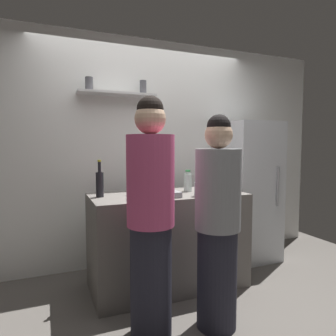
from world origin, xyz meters
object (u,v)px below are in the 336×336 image
object	(u,v)px
wine_bottle_dark_glass	(100,183)
person_pink_top	(151,219)
baking_pan	(160,194)
water_bottle_plastic	(188,182)
wine_bottle_pale_glass	(137,182)
utensil_holder	(200,189)
refrigerator	(247,190)
person_grey_hoodie	(217,225)

from	to	relation	value
wine_bottle_dark_glass	person_pink_top	xyz separation A→B (m)	(0.23, -0.75, -0.18)
baking_pan	water_bottle_plastic	xyz separation A→B (m)	(0.39, 0.21, 0.07)
wine_bottle_dark_glass	wine_bottle_pale_glass	xyz separation A→B (m)	(0.37, 0.04, -0.01)
baking_pan	utensil_holder	bearing A→B (deg)	-15.30
wine_bottle_pale_glass	water_bottle_plastic	bearing A→B (deg)	-3.75
refrigerator	utensil_holder	bearing A→B (deg)	-148.64
wine_bottle_dark_glass	person_pink_top	bearing A→B (deg)	-72.89
utensil_holder	person_grey_hoodie	world-z (taller)	person_grey_hoodie
refrigerator	person_pink_top	world-z (taller)	person_pink_top
utensil_holder	wine_bottle_pale_glass	xyz separation A→B (m)	(-0.50, 0.35, 0.05)
baking_pan	person_pink_top	world-z (taller)	person_pink_top
water_bottle_plastic	person_pink_top	distance (m)	1.01
water_bottle_plastic	refrigerator	bearing A→B (deg)	16.38
baking_pan	water_bottle_plastic	size ratio (longest dim) A/B	1.57
baking_pan	utensil_holder	xyz separation A→B (m)	(0.36, -0.10, 0.04)
refrigerator	wine_bottle_dark_glass	world-z (taller)	refrigerator
wine_bottle_dark_glass	water_bottle_plastic	world-z (taller)	wine_bottle_dark_glass
person_pink_top	person_grey_hoodie	distance (m)	0.51
wine_bottle_pale_glass	refrigerator	bearing A→B (deg)	9.41
baking_pan	person_pink_top	bearing A→B (deg)	-116.96
refrigerator	wine_bottle_pale_glass	distance (m)	1.50
refrigerator	wine_bottle_dark_glass	size ratio (longest dim) A/B	4.90
person_pink_top	person_grey_hoodie	size ratio (longest dim) A/B	1.07
utensil_holder	refrigerator	bearing A→B (deg)	31.36
water_bottle_plastic	person_grey_hoodie	xyz separation A→B (m)	(-0.16, -0.84, -0.22)
person_grey_hoodie	utensil_holder	bearing A→B (deg)	129.78
water_bottle_plastic	person_pink_top	world-z (taller)	person_pink_top
wine_bottle_pale_glass	baking_pan	bearing A→B (deg)	-61.05
wine_bottle_dark_glass	wine_bottle_pale_glass	distance (m)	0.37
utensil_holder	water_bottle_plastic	distance (m)	0.32
wine_bottle_dark_glass	wine_bottle_pale_glass	world-z (taller)	wine_bottle_dark_glass
person_pink_top	water_bottle_plastic	bearing A→B (deg)	50.32
person_pink_top	baking_pan	bearing A→B (deg)	64.60
wine_bottle_pale_glass	water_bottle_plastic	distance (m)	0.52
water_bottle_plastic	utensil_holder	bearing A→B (deg)	-94.48
wine_bottle_dark_glass	person_grey_hoodie	world-z (taller)	person_grey_hoodie
wine_bottle_pale_glass	person_pink_top	size ratio (longest dim) A/B	0.19
baking_pan	wine_bottle_pale_glass	world-z (taller)	wine_bottle_pale_glass
utensil_holder	person_pink_top	distance (m)	0.78
refrigerator	water_bottle_plastic	xyz separation A→B (m)	(-0.94, -0.28, 0.18)
baking_pan	refrigerator	bearing A→B (deg)	20.29
refrigerator	water_bottle_plastic	world-z (taller)	refrigerator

